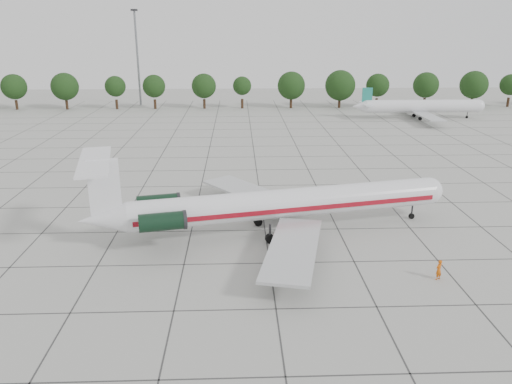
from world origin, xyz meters
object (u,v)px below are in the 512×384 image
at_px(main_airliner, 269,204).
at_px(floodlight_mast, 137,53).
at_px(bg_airliner_d, 421,106).
at_px(ground_crew, 439,270).

relative_size(main_airliner, floodlight_mast, 1.54).
xyz_separation_m(bg_airliner_d, floodlight_mast, (-71.10, 24.44, 11.37)).
relative_size(ground_crew, floodlight_mast, 0.07).
height_order(ground_crew, floodlight_mast, floodlight_mast).
relative_size(bg_airliner_d, floodlight_mast, 1.11).
relative_size(ground_crew, bg_airliner_d, 0.07).
distance_m(ground_crew, floodlight_mast, 113.64).
distance_m(ground_crew, bg_airliner_d, 83.60).
distance_m(main_airliner, floodlight_mast, 98.35).
bearing_deg(main_airliner, floodlight_mast, 95.83).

